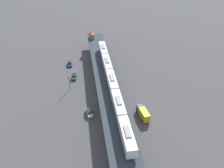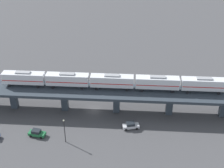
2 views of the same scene
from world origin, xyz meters
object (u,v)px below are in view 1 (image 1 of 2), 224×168
at_px(subway_train, 112,82).
at_px(signal_hut, 91,35).
at_px(street_lamp, 69,81).
at_px(delivery_truck, 143,113).
at_px(street_car_green, 74,76).
at_px(street_car_blue, 70,64).
at_px(street_car_silver, 89,113).

xyz_separation_m(subway_train, signal_hut, (-4.97, -44.43, -0.74)).
xyz_separation_m(signal_hut, street_lamp, (18.25, 30.90, -4.48)).
xyz_separation_m(delivery_truck, street_lamp, (20.56, -24.85, 2.35)).
relative_size(signal_hut, street_car_green, 0.80).
bearing_deg(street_car_blue, delivery_truck, 111.05).
height_order(street_car_green, street_car_blue, same).
bearing_deg(street_car_green, subway_train, 115.51).
distance_m(subway_train, street_car_silver, 13.55).
height_order(street_car_green, street_car_silver, same).
xyz_separation_m(street_car_green, delivery_truck, (-17.24, 32.20, 0.82)).
bearing_deg(subway_train, street_car_green, -64.49).
height_order(subway_train, signal_hut, subway_train).
distance_m(signal_hut, street_car_blue, 20.30).
distance_m(subway_train, signal_hut, 44.71).
distance_m(subway_train, street_car_blue, 34.96).
height_order(subway_train, street_car_green, subway_train).
xyz_separation_m(street_car_green, street_lamp, (3.32, 7.35, 3.17)).
xyz_separation_m(street_car_green, street_car_blue, (-0.35, -11.68, 0.00)).
bearing_deg(delivery_truck, street_car_blue, -68.95).
distance_m(signal_hut, street_lamp, 36.17).
relative_size(street_car_green, street_car_blue, 1.03).
relative_size(subway_train, delivery_truck, 8.43).
height_order(street_car_blue, delivery_truck, delivery_truck).
height_order(signal_hut, delivery_truck, signal_hut).
bearing_deg(street_car_blue, street_car_green, 88.30).
relative_size(street_car_silver, delivery_truck, 0.61).
height_order(subway_train, street_car_silver, subway_train).
bearing_deg(delivery_truck, subway_train, -57.29).
distance_m(subway_train, street_car_green, 24.60).
bearing_deg(street_car_silver, subway_train, -159.26).
distance_m(subway_train, delivery_truck, 15.44).
xyz_separation_m(street_car_blue, street_car_silver, (0.34, 36.32, 0.00)).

